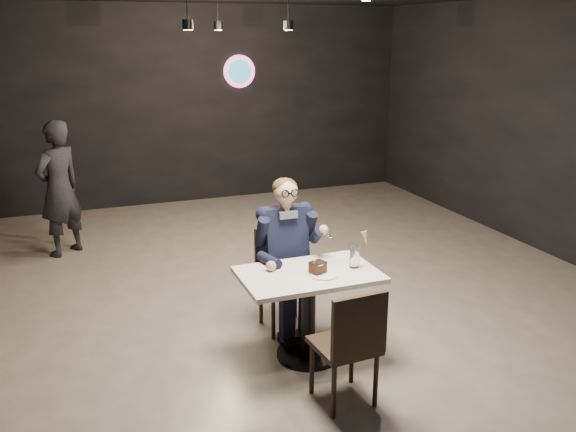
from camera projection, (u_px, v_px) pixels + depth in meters
name	position (u px, v px, depth m)	size (l,w,h in m)	color
floor	(297.00, 317.00, 5.77)	(9.00, 9.00, 0.00)	gray
wall_sign	(239.00, 71.00, 9.46)	(0.50, 0.06, 0.50)	pink
pendant_lights	(231.00, 4.00, 6.72)	(1.40, 1.20, 0.36)	black
main_table	(308.00, 315.00, 4.97)	(1.10, 0.70, 0.75)	white
chair_far	(285.00, 281.00, 5.44)	(0.42, 0.46, 0.92)	black
chair_near	(344.00, 343.00, 4.35)	(0.42, 0.46, 0.92)	black
seated_man	(285.00, 253.00, 5.36)	(0.60, 0.80, 1.44)	black
dessert_plate	(324.00, 275.00, 4.80)	(0.23, 0.23, 0.01)	white
cake_slice	(318.00, 268.00, 4.82)	(0.12, 0.09, 0.08)	black
mint_leaf	(320.00, 265.00, 4.76)	(0.06, 0.04, 0.01)	#2E8E44
sundae_glass	(354.00, 257.00, 4.94)	(0.08, 0.08, 0.18)	silver
wafer_cone	(365.00, 239.00, 4.91)	(0.06, 0.06, 0.12)	#B67E4A
passerby	(59.00, 189.00, 7.20)	(0.59, 0.39, 1.62)	black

